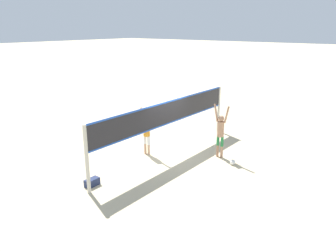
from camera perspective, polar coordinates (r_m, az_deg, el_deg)
ground_plane at (r=14.18m, az=0.00°, el=-5.05°), size 200.00×200.00×0.00m
volleyball_net at (r=13.63m, az=0.00°, el=1.57°), size 8.63×0.12×2.38m
player_spiker at (r=13.74m, az=9.14°, el=-0.70°), size 0.28×0.72×2.26m
player_blocker at (r=13.93m, az=-3.74°, el=-0.80°), size 0.28×0.69×2.05m
volleyball at (r=13.42m, az=11.18°, el=-6.21°), size 0.22×0.22×0.22m
gear_bag at (r=11.83m, az=-13.08°, el=-9.52°), size 0.52×0.27×0.26m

